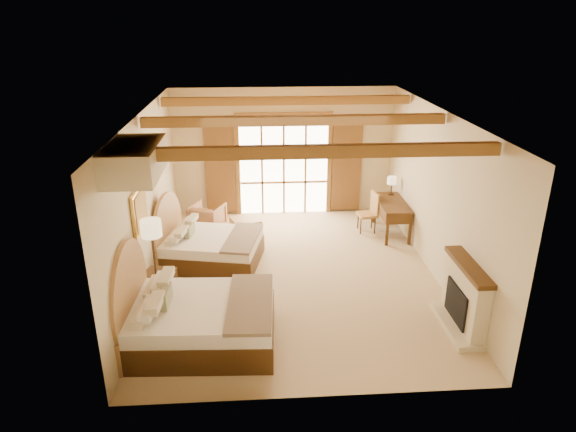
{
  "coord_description": "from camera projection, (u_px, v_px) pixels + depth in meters",
  "views": [
    {
      "loc": [
        -0.74,
        -9.03,
        4.85
      ],
      "look_at": [
        -0.11,
        0.2,
        1.18
      ],
      "focal_mm": 32.0,
      "sensor_mm": 36.0,
      "label": 1
    }
  ],
  "objects": [
    {
      "name": "wall_right",
      "position": [
        438.0,
        196.0,
        9.79
      ],
      "size": [
        0.0,
        7.0,
        7.0
      ],
      "primitive_type": "plane",
      "rotation": [
        1.57,
        0.0,
        -1.57
      ],
      "color": "beige",
      "rests_on": "ground"
    },
    {
      "name": "desk",
      "position": [
        391.0,
        216.0,
        11.99
      ],
      "size": [
        0.64,
        1.45,
        0.78
      ],
      "rotation": [
        0.0,
        0.0,
        -0.01
      ],
      "color": "#482A11",
      "rests_on": "floor"
    },
    {
      "name": "desk_chair",
      "position": [
        368.0,
        219.0,
        12.14
      ],
      "size": [
        0.49,
        0.49,
        0.96
      ],
      "rotation": [
        0.0,
        0.0,
        0.18
      ],
      "color": "tan",
      "rests_on": "floor"
    },
    {
      "name": "fireplace",
      "position": [
        464.0,
        300.0,
        8.33
      ],
      "size": [
        0.46,
        1.4,
        1.16
      ],
      "color": "beige",
      "rests_on": "ground"
    },
    {
      "name": "canopy_valance",
      "position": [
        135.0,
        160.0,
        7.11
      ],
      "size": [
        0.7,
        1.4,
        0.45
      ],
      "primitive_type": "cube",
      "color": "#F5EAC7",
      "rests_on": "ceiling"
    },
    {
      "name": "wall_left",
      "position": [
        146.0,
        202.0,
        9.44
      ],
      "size": [
        0.0,
        7.0,
        7.0
      ],
      "primitive_type": "plane",
      "rotation": [
        1.57,
        0.0,
        1.57
      ],
      "color": "beige",
      "rests_on": "ground"
    },
    {
      "name": "wall_back",
      "position": [
        284.0,
        152.0,
        12.86
      ],
      "size": [
        5.5,
        0.0,
        5.5
      ],
      "primitive_type": "plane",
      "rotation": [
        1.57,
        0.0,
        0.0
      ],
      "color": "beige",
      "rests_on": "ground"
    },
    {
      "name": "floor_lamp",
      "position": [
        152.0,
        234.0,
        8.64
      ],
      "size": [
        0.35,
        0.35,
        1.63
      ],
      "color": "#342518",
      "rests_on": "floor"
    },
    {
      "name": "armchair",
      "position": [
        207.0,
        218.0,
        12.15
      ],
      "size": [
        0.94,
        0.95,
        0.67
      ],
      "primitive_type": "imported",
      "rotation": [
        0.0,
        0.0,
        -3.54
      ],
      "color": "#A86E48",
      "rests_on": "floor"
    },
    {
      "name": "bed_near",
      "position": [
        190.0,
        317.0,
        7.97
      ],
      "size": [
        2.35,
        1.82,
        1.5
      ],
      "rotation": [
        0.0,
        0.0,
        -0.05
      ],
      "color": "#482A11",
      "rests_on": "floor"
    },
    {
      "name": "bed_far",
      "position": [
        205.0,
        245.0,
        10.57
      ],
      "size": [
        2.23,
        1.83,
        1.29
      ],
      "rotation": [
        0.0,
        0.0,
        -0.2
      ],
      "color": "#482A11",
      "rests_on": "floor"
    },
    {
      "name": "painting",
      "position": [
        140.0,
        209.0,
        8.69
      ],
      "size": [
        0.06,
        0.95,
        0.75
      ],
      "color": "#E8B34B",
      "rests_on": "wall_left"
    },
    {
      "name": "desk_lamp",
      "position": [
        392.0,
        181.0,
        12.24
      ],
      "size": [
        0.22,
        0.22,
        0.44
      ],
      "color": "#342518",
      "rests_on": "desk"
    },
    {
      "name": "ottoman",
      "position": [
        246.0,
        228.0,
        11.89
      ],
      "size": [
        0.77,
        0.77,
        0.44
      ],
      "primitive_type": "cube",
      "rotation": [
        0.0,
        0.0,
        0.34
      ],
      "color": "tan",
      "rests_on": "floor"
    },
    {
      "name": "floor",
      "position": [
        294.0,
        275.0,
        10.21
      ],
      "size": [
        7.0,
        7.0,
        0.0
      ],
      "primitive_type": "plane",
      "color": "tan",
      "rests_on": "ground"
    },
    {
      "name": "nightstand",
      "position": [
        160.0,
        288.0,
        9.12
      ],
      "size": [
        0.6,
        0.6,
        0.6
      ],
      "primitive_type": "cube",
      "rotation": [
        0.0,
        0.0,
        -0.23
      ],
      "color": "#482A11",
      "rests_on": "floor"
    },
    {
      "name": "french_doors",
      "position": [
        284.0,
        166.0,
        12.94
      ],
      "size": [
        3.95,
        0.08,
        2.6
      ],
      "color": "white",
      "rests_on": "ground"
    },
    {
      "name": "ceiling_beams",
      "position": [
        295.0,
        120.0,
        9.07
      ],
      "size": [
        5.39,
        4.6,
        0.18
      ],
      "primitive_type": null,
      "color": "brown",
      "rests_on": "ceiling"
    },
    {
      "name": "ceiling",
      "position": [
        295.0,
        114.0,
        9.03
      ],
      "size": [
        7.0,
        7.0,
        0.0
      ],
      "primitive_type": "plane",
      "rotation": [
        3.14,
        0.0,
        0.0
      ],
      "color": "#B97B34",
      "rests_on": "ground"
    }
  ]
}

